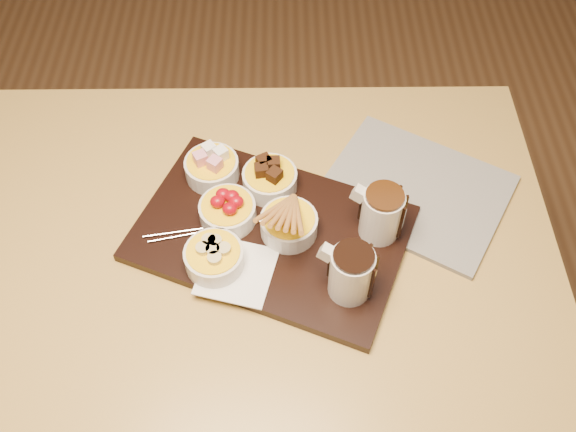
{
  "coord_description": "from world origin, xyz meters",
  "views": [
    {
      "loc": [
        0.12,
        -0.63,
        1.69
      ],
      "look_at": [
        0.12,
        0.02,
        0.81
      ],
      "focal_mm": 40.0,
      "sensor_mm": 36.0,
      "label": 1
    }
  ],
  "objects_px": {
    "bowl_strawberries": "(228,212)",
    "pitcher_dark_chocolate": "(351,274)",
    "serving_board": "(271,233)",
    "newspaper": "(415,191)",
    "pitcher_milk_chocolate": "(381,214)",
    "dining_table": "(222,273)"
  },
  "relations": [
    {
      "from": "bowl_strawberries",
      "to": "pitcher_dark_chocolate",
      "type": "distance_m",
      "value": 0.25
    },
    {
      "from": "serving_board",
      "to": "pitcher_milk_chocolate",
      "type": "bearing_deg",
      "value": 21.8
    },
    {
      "from": "dining_table",
      "to": "serving_board",
      "type": "xyz_separation_m",
      "value": [
        0.09,
        0.02,
        0.11
      ]
    },
    {
      "from": "serving_board",
      "to": "newspaper",
      "type": "relative_size",
      "value": 1.43
    },
    {
      "from": "serving_board",
      "to": "pitcher_milk_chocolate",
      "type": "distance_m",
      "value": 0.2
    },
    {
      "from": "dining_table",
      "to": "bowl_strawberries",
      "type": "xyz_separation_m",
      "value": [
        0.02,
        0.04,
        0.14
      ]
    },
    {
      "from": "dining_table",
      "to": "pitcher_milk_chocolate",
      "type": "xyz_separation_m",
      "value": [
        0.28,
        0.01,
        0.17
      ]
    },
    {
      "from": "pitcher_milk_chocolate",
      "to": "newspaper",
      "type": "bearing_deg",
      "value": 74.19
    },
    {
      "from": "pitcher_dark_chocolate",
      "to": "pitcher_milk_chocolate",
      "type": "bearing_deg",
      "value": 85.6
    },
    {
      "from": "bowl_strawberries",
      "to": "pitcher_dark_chocolate",
      "type": "height_order",
      "value": "pitcher_dark_chocolate"
    },
    {
      "from": "bowl_strawberries",
      "to": "dining_table",
      "type": "bearing_deg",
      "value": -114.04
    },
    {
      "from": "dining_table",
      "to": "bowl_strawberries",
      "type": "height_order",
      "value": "bowl_strawberries"
    },
    {
      "from": "serving_board",
      "to": "pitcher_milk_chocolate",
      "type": "relative_size",
      "value": 4.76
    },
    {
      "from": "serving_board",
      "to": "pitcher_dark_chocolate",
      "type": "distance_m",
      "value": 0.18
    },
    {
      "from": "bowl_strawberries",
      "to": "pitcher_dark_chocolate",
      "type": "relative_size",
      "value": 1.03
    },
    {
      "from": "pitcher_dark_chocolate",
      "to": "bowl_strawberries",
      "type": "bearing_deg",
      "value": 167.35
    },
    {
      "from": "serving_board",
      "to": "pitcher_milk_chocolate",
      "type": "xyz_separation_m",
      "value": [
        0.19,
        -0.0,
        0.06
      ]
    },
    {
      "from": "newspaper",
      "to": "bowl_strawberries",
      "type": "bearing_deg",
      "value": -137.76
    },
    {
      "from": "pitcher_dark_chocolate",
      "to": "serving_board",
      "type": "bearing_deg",
      "value": 160.02
    },
    {
      "from": "pitcher_milk_chocolate",
      "to": "newspaper",
      "type": "xyz_separation_m",
      "value": [
        0.08,
        0.1,
        -0.06
      ]
    },
    {
      "from": "serving_board",
      "to": "bowl_strawberries",
      "type": "xyz_separation_m",
      "value": [
        -0.08,
        0.03,
        0.03
      ]
    },
    {
      "from": "pitcher_dark_chocolate",
      "to": "newspaper",
      "type": "distance_m",
      "value": 0.26
    }
  ]
}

